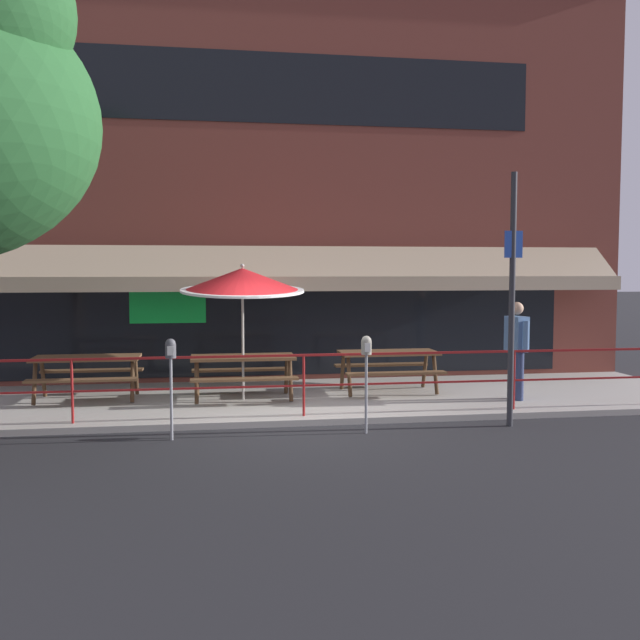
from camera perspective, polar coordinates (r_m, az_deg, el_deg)
The scene contains 12 objects.
ground_plane at distance 10.90m, azimuth -1.09°, elevation -8.51°, with size 120.00×120.00×0.00m, color #232326.
patio_deck at distance 12.84m, azimuth -2.32°, elevation -6.37°, with size 15.00×4.00×0.10m, color #ADA89E.
restaurant_building at distance 14.96m, azimuth -3.37°, elevation 11.23°, with size 15.00×1.60×8.55m.
patio_railing at distance 11.05m, azimuth -1.31°, elevation -4.13°, with size 13.84×0.04×0.97m.
picnic_table_left at distance 13.04m, azimuth -18.16°, elevation -3.49°, with size 1.80×1.42×0.76m.
picnic_table_centre at distance 12.56m, azimuth -6.18°, elevation -3.59°, with size 1.80×1.42×0.76m.
picnic_table_right at distance 13.23m, azimuth 5.49°, elevation -3.20°, with size 1.80×1.42×0.76m.
patio_umbrella_centre at distance 12.42m, azimuth -6.23°, elevation 3.15°, with size 2.14×2.14×2.38m.
pedestrian_walking at distance 12.88m, azimuth 15.44°, elevation -1.95°, with size 0.32×0.61×1.71m.
parking_meter_near at distance 10.07m, azimuth -11.86°, elevation -3.01°, with size 0.15×0.16×1.42m.
parking_meter_far at distance 10.29m, azimuth 3.73°, elevation -2.78°, with size 0.15×0.16×1.42m.
street_sign_pole at distance 11.06m, azimuth 15.11°, elevation 1.81°, with size 0.28×0.09×3.82m.
Camera 1 is at (-1.45, -10.54, 2.37)m, focal length 40.00 mm.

